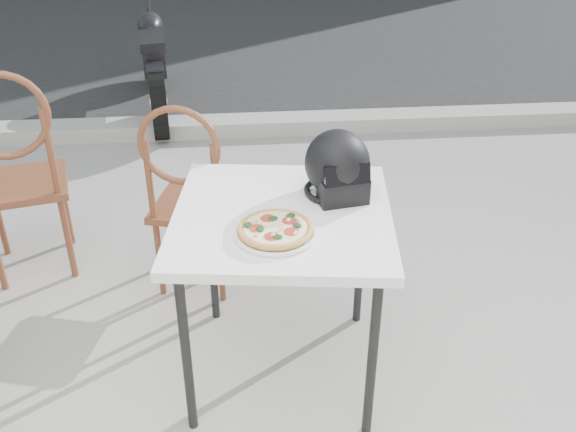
{
  "coord_description": "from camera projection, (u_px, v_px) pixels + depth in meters",
  "views": [
    {
      "loc": [
        0.03,
        -1.8,
        2.0
      ],
      "look_at": [
        0.21,
        0.2,
        0.84
      ],
      "focal_mm": 40.0,
      "sensor_mm": 36.0,
      "label": 1
    }
  ],
  "objects": [
    {
      "name": "curb",
      "position": [
        230.0,
        126.0,
        5.1
      ],
      "size": [
        30.0,
        0.25,
        0.12
      ],
      "primitive_type": "cube",
      "color": "gray",
      "rests_on": "ground"
    },
    {
      "name": "pizza",
      "position": [
        275.0,
        229.0,
        2.28
      ],
      "size": [
        0.36,
        0.36,
        0.03
      ],
      "rotation": [
        0.0,
        0.0,
        0.44
      ],
      "color": "gold",
      "rests_on": "plate"
    },
    {
      "name": "ground",
      "position": [
        240.0,
        425.0,
        2.55
      ],
      "size": [
        80.0,
        80.0,
        0.0
      ],
      "primitive_type": "plane",
      "color": "gray",
      "rests_on": "ground"
    },
    {
      "name": "street_asphalt",
      "position": [
        226.0,
        17.0,
        8.58
      ],
      "size": [
        30.0,
        8.0,
        0.0
      ],
      "primitive_type": "cube",
      "color": "black",
      "rests_on": "ground"
    },
    {
      "name": "cafe_chair_main",
      "position": [
        189.0,
        189.0,
        3.06
      ],
      "size": [
        0.48,
        0.48,
        1.03
      ],
      "rotation": [
        0.0,
        0.0,
        2.89
      ],
      "color": "brown",
      "rests_on": "ground"
    },
    {
      "name": "helmet",
      "position": [
        338.0,
        167.0,
        2.51
      ],
      "size": [
        0.3,
        0.31,
        0.27
      ],
      "rotation": [
        0.0,
        0.0,
        0.17
      ],
      "color": "black",
      "rests_on": "cafe_table_main"
    },
    {
      "name": "cafe_table_main",
      "position": [
        282.0,
        228.0,
        2.47
      ],
      "size": [
        0.93,
        0.93,
        0.79
      ],
      "rotation": [
        0.0,
        0.0,
        -0.13
      ],
      "color": "white",
      "rests_on": "ground"
    },
    {
      "name": "plate",
      "position": [
        275.0,
        234.0,
        2.29
      ],
      "size": [
        0.35,
        0.35,
        0.02
      ],
      "rotation": [
        0.0,
        0.0,
        0.18
      ],
      "color": "white",
      "rests_on": "cafe_table_main"
    },
    {
      "name": "motorcycle",
      "position": [
        154.0,
        61.0,
        5.41
      ],
      "size": [
        0.49,
        1.89,
        0.94
      ],
      "rotation": [
        0.0,
        0.0,
        0.12
      ],
      "color": "black",
      "rests_on": "street_asphalt"
    },
    {
      "name": "cafe_chair_side",
      "position": [
        16.0,
        166.0,
        3.14
      ],
      "size": [
        0.53,
        0.53,
        1.14
      ],
      "rotation": [
        0.0,
        0.0,
        3.38
      ],
      "color": "brown",
      "rests_on": "ground"
    }
  ]
}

